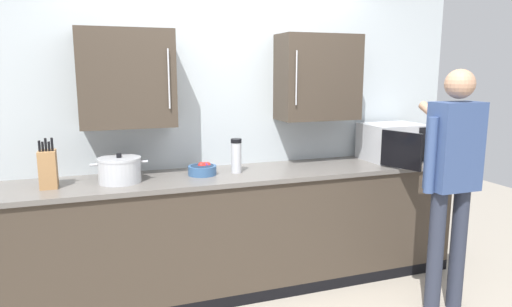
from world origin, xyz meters
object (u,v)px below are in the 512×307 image
stock_pot (120,170)px  thermos_flask (236,156)px  knife_block (48,169)px  person_figure (452,170)px  fruit_bowl (203,169)px  microwave_oven (391,142)px

stock_pot → thermos_flask: (0.86, 0.02, 0.04)m
knife_block → thermos_flask: (1.32, 0.01, 0.00)m
knife_block → person_figure: 2.76m
fruit_bowl → knife_block: bearing=-178.5°
microwave_oven → stock_pot: (-2.29, -0.05, -0.07)m
knife_block → fruit_bowl: 1.06m
person_figure → thermos_flask: bearing=147.7°
fruit_bowl → stock_pot: bearing=-176.6°
thermos_flask → person_figure: size_ratio=0.15×
microwave_oven → fruit_bowl: 1.69m
fruit_bowl → thermos_flask: (0.26, -0.01, 0.09)m
microwave_oven → fruit_bowl: size_ratio=3.53×
knife_block → fruit_bowl: (1.06, 0.03, -0.09)m
stock_pot → fruit_bowl: (0.60, 0.04, -0.05)m
knife_block → person_figure: bearing=-17.2°
microwave_oven → fruit_bowl: bearing=-179.5°
stock_pot → person_figure: bearing=-20.4°
knife_block → fruit_bowl: bearing=1.5°
stock_pot → fruit_bowl: size_ratio=1.84×
fruit_bowl → thermos_flask: thermos_flask is taller
stock_pot → knife_block: (-0.46, 0.01, 0.04)m
person_figure → fruit_bowl: bearing=151.8°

